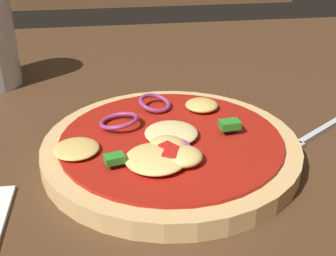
# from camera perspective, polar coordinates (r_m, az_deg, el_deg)

# --- Properties ---
(dining_table) EXTENTS (1.49, 0.95, 0.03)m
(dining_table) POSITION_cam_1_polar(r_m,az_deg,el_deg) (0.41, -0.56, -5.73)
(dining_table) COLOR #4C301C
(dining_table) RESTS_ON ground
(pizza) EXTENTS (0.23, 0.23, 0.03)m
(pizza) POSITION_cam_1_polar(r_m,az_deg,el_deg) (0.39, 0.29, -2.57)
(pizza) COLOR tan
(pizza) RESTS_ON dining_table
(fork) EXTENTS (0.16, 0.11, 0.01)m
(fork) POSITION_cam_1_polar(r_m,az_deg,el_deg) (0.45, 18.38, -0.79)
(fork) COLOR silver
(fork) RESTS_ON dining_table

